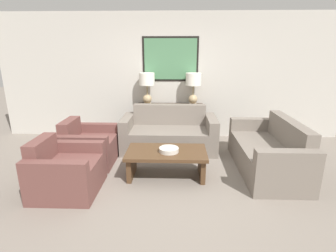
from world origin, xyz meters
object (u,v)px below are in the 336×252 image
Objects in this scene: armchair_near_camera at (66,172)px; couch_by_side at (268,153)px; table_lamp_right at (193,84)px; decorative_bowl at (169,150)px; table_lamp_left at (147,84)px; console_table at (170,122)px; couch_by_back_wall at (169,135)px; coffee_table at (166,158)px; armchair_near_back_wall at (89,147)px.

couch_by_side is at bearing 14.18° from armchair_near_camera.
table_lamp_right is 2.26× the size of decorative_bowl.
armchair_near_camera is (-0.89, -2.27, -0.93)m from table_lamp_left.
console_table is 0.78× the size of couch_by_back_wall.
couch_by_side is 1.66m from coffee_table.
armchair_near_back_wall is at bearing -153.87° from couch_by_back_wall.
armchair_near_back_wall reaches higher than decorative_bowl.
decorative_bowl reaches higher than coffee_table.
couch_by_side reaches higher than armchair_near_back_wall.
couch_by_back_wall is at bearing -52.51° from table_lamp_left.
coffee_table is at bearing -105.35° from table_lamp_right.
couch_by_side is 3.10m from armchair_near_camera.
table_lamp_right is 0.55× the size of coffee_table.
console_table is at bearing 137.17° from couch_by_side.
couch_by_back_wall reaches higher than armchair_near_camera.
table_lamp_right is at bearing 35.10° from armchair_near_back_wall.
console_table is at bearing 180.00° from table_lamp_right.
table_lamp_right is 2.06m from coffee_table.
console_table reaches higher than coffee_table.
couch_by_back_wall is 2.14m from armchair_near_camera.
table_lamp_left is (-0.48, 0.00, 0.83)m from console_table.
couch_by_side is 1.64m from decorative_bowl.
decorative_bowl is (0.04, -0.04, 0.14)m from coffee_table.
coffee_table is (-0.01, -1.16, 0.01)m from couch_by_back_wall.
armchair_near_camera is at bearing -160.56° from coffee_table.
table_lamp_left is 0.76× the size of armchair_near_camera.
coffee_table is at bearing -90.20° from console_table.
couch_by_side is (1.15, -1.51, -0.91)m from table_lamp_right.
decorative_bowl is at bearing -168.85° from couch_by_side.
table_lamp_right is 1.21m from couch_by_back_wall.
table_lamp_right is 0.76× the size of armchair_near_back_wall.
table_lamp_left reaches higher than couch_by_back_wall.
table_lamp_left reaches higher than armchair_near_back_wall.
armchair_near_camera is (-1.37, -2.27, -0.10)m from console_table.
armchair_near_back_wall is at bearing 159.66° from decorative_bowl.
armchair_near_camera is (-1.37, -1.64, -0.01)m from couch_by_back_wall.
couch_by_back_wall reaches higher than coffee_table.
table_lamp_right is at bearing 52.51° from couch_by_back_wall.
decorative_bowl is (0.52, -1.83, -0.76)m from table_lamp_left.
armchair_near_back_wall is at bearing -144.90° from table_lamp_right.
couch_by_back_wall reaches higher than console_table.
armchair_near_camera is (-1.86, -2.27, -0.93)m from table_lamp_right.
table_lamp_left is 1.00× the size of table_lamp_right.
couch_by_back_wall and couch_by_side have the same top height.
couch_by_side is at bearing 11.15° from decorative_bowl.
couch_by_back_wall is at bearing -127.49° from table_lamp_right.
couch_by_side is (1.63, -1.51, -0.09)m from console_table.
armchair_near_camera reaches higher than coffee_table.
table_lamp_left is 2.61m from armchair_near_camera.
table_lamp_left is at bearing 180.00° from console_table.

